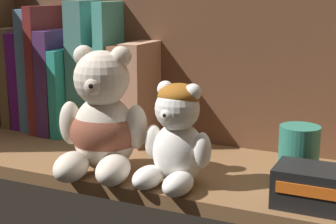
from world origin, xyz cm
name	(u,v)px	position (x,y,z in cm)	size (l,w,h in cm)	color
shelf_board	(171,169)	(0.00, 0.00, 1.00)	(79.12, 24.50, 2.00)	brown
shelf_back_panel	(203,60)	(0.00, 12.85, 16.34)	(81.52, 1.20, 32.68)	brown
book_0	(20,76)	(-37.00, 9.82, 11.50)	(2.12, 9.95, 18.99)	olive
book_1	(31,79)	(-34.47, 9.82, 11.08)	(2.46, 10.20, 18.16)	#691B8D
book_2	(42,69)	(-31.58, 9.82, 13.29)	(2.86, 11.18, 22.58)	#5782AA
book_3	(53,68)	(-29.02, 9.82, 13.59)	(1.78, 13.50, 23.19)	maroon
book_4	(64,80)	(-26.54, 9.82, 11.50)	(2.73, 14.03, 19.01)	#4A295A
book_5	(76,90)	(-24.06, 9.82, 9.86)	(1.75, 14.17, 15.71)	teal
book_6	(88,68)	(-21.15, 9.82, 14.09)	(3.60, 9.17, 24.17)	teal
book_7	(103,91)	(-18.10, 9.82, 10.09)	(2.04, 9.48, 16.19)	teal
book_8	(113,70)	(-15.84, 9.82, 14.01)	(2.01, 9.75, 24.02)	#4DB1A5
book_9	(128,92)	(-12.96, 9.82, 10.38)	(3.29, 9.19, 16.76)	#AD7251
book_10	(146,92)	(-9.31, 9.82, 10.71)	(3.53, 12.85, 17.43)	tan
teddy_bear_larger	(102,123)	(-7.40, -7.45, 9.20)	(13.74, 14.64, 18.33)	beige
teddy_bear_smaller	(176,137)	(4.35, -7.68, 8.66)	(10.36, 10.65, 14.03)	white
pillar_candle	(298,155)	(19.27, -0.18, 6.00)	(5.53, 5.53, 7.99)	#2D7A66
small_product_box	(318,188)	(23.18, -7.55, 4.47)	(10.36, 6.55, 4.93)	black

